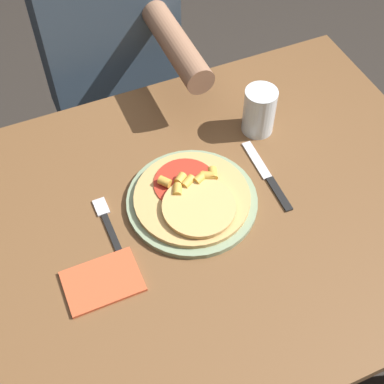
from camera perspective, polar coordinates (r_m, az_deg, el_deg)
ground_plane at (r=1.82m, az=1.46°, el=-15.29°), size 8.00×8.00×0.00m
dining_table at (r=1.27m, az=2.03°, el=-4.75°), size 1.14×0.88×0.72m
plate at (r=1.19m, az=-0.00°, el=-0.97°), size 0.29×0.29×0.01m
pizza at (r=1.17m, az=0.13°, el=-0.61°), size 0.26×0.26×0.04m
fork at (r=1.17m, az=-8.91°, el=-3.46°), size 0.03×0.18×0.00m
knife at (r=1.25m, az=8.05°, el=1.68°), size 0.03×0.22×0.00m
drinking_glass at (r=1.31m, az=7.19°, el=8.58°), size 0.08×0.08×0.12m
napkin at (r=1.10m, az=-9.53°, el=-9.38°), size 0.15×0.11×0.01m
person_diner at (r=1.63m, az=-8.73°, el=14.60°), size 0.37×0.52×1.19m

